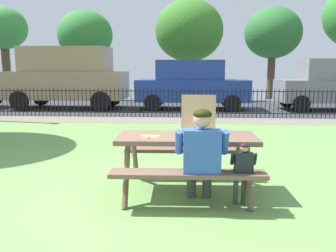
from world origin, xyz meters
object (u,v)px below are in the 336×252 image
(picnic_table_foreground, at_px, (187,149))
(far_tree_midright, at_px, (273,34))
(pizza_box_open, at_px, (198,126))
(parked_car_center, at_px, (192,84))
(adult_at_table, at_px, (201,154))
(far_tree_center, at_px, (189,31))
(far_tree_midleft, at_px, (85,36))
(pizza_slice_on_table, at_px, (150,136))
(parked_car_right, at_px, (330,84))
(child_at_table, at_px, (243,168))
(far_tree_left, at_px, (4,30))
(parked_car_left, at_px, (68,76))

(picnic_table_foreground, distance_m, far_tree_midright, 15.33)
(pizza_box_open, distance_m, parked_car_center, 9.37)
(adult_at_table, bearing_deg, far_tree_center, 90.76)
(pizza_box_open, bearing_deg, far_tree_center, 90.68)
(far_tree_midleft, xyz_separation_m, far_tree_midright, (9.95, 0.00, 0.05))
(pizza_slice_on_table, relative_size, far_tree_midright, 0.06)
(pizza_box_open, height_order, adult_at_table, pizza_box_open)
(parked_car_right, xyz_separation_m, far_tree_midright, (-1.12, 4.99, 2.39))
(adult_at_table, bearing_deg, child_at_table, -2.12)
(pizza_box_open, bearing_deg, picnic_table_foreground, -153.06)
(far_tree_midright, bearing_deg, parked_car_right, -77.30)
(adult_at_table, distance_m, far_tree_left, 18.40)
(child_at_table, bearing_deg, parked_car_left, 119.21)
(far_tree_midleft, bearing_deg, far_tree_center, -0.00)
(parked_car_center, relative_size, far_tree_center, 0.85)
(pizza_slice_on_table, relative_size, far_tree_left, 0.06)
(parked_car_center, distance_m, far_tree_left, 11.71)
(parked_car_center, bearing_deg, adult_at_table, -89.64)
(picnic_table_foreground, distance_m, far_tree_left, 17.91)
(pizza_slice_on_table, height_order, far_tree_center, far_tree_center)
(picnic_table_foreground, distance_m, adult_at_table, 0.53)
(pizza_box_open, relative_size, pizza_slice_on_table, 1.86)
(far_tree_center, height_order, far_tree_midright, far_tree_center)
(picnic_table_foreground, height_order, pizza_slice_on_table, pizza_slice_on_table)
(far_tree_midleft, bearing_deg, pizza_slice_on_table, -70.52)
(pizza_box_open, bearing_deg, far_tree_left, 125.61)
(parked_car_right, height_order, far_tree_left, far_tree_left)
(parked_car_left, height_order, parked_car_right, parked_car_left)
(picnic_table_foreground, distance_m, pizza_slice_on_table, 0.51)
(pizza_box_open, distance_m, pizza_slice_on_table, 0.65)
(picnic_table_foreground, xyz_separation_m, pizza_slice_on_table, (-0.47, -0.09, 0.18))
(child_at_table, relative_size, far_tree_midright, 0.17)
(picnic_table_foreground, height_order, child_at_table, child_at_table)
(far_tree_midright, bearing_deg, far_tree_midleft, -180.00)
(pizza_slice_on_table, distance_m, far_tree_midleft, 15.62)
(adult_at_table, distance_m, far_tree_midright, 15.74)
(pizza_box_open, bearing_deg, parked_car_right, 60.42)
(parked_car_right, relative_size, far_tree_midright, 0.83)
(pizza_slice_on_table, bearing_deg, parked_car_left, 114.99)
(child_at_table, xyz_separation_m, far_tree_center, (-0.68, 14.95, 3.06))
(parked_car_right, distance_m, far_tree_left, 16.60)
(parked_car_center, height_order, far_tree_midright, far_tree_midright)
(pizza_slice_on_table, bearing_deg, adult_at_table, -32.17)
(far_tree_midright, bearing_deg, picnic_table_foreground, -106.75)
(parked_car_right, bearing_deg, adult_at_table, -118.02)
(picnic_table_foreground, bearing_deg, pizza_slice_on_table, -169.37)
(pizza_box_open, relative_size, child_at_table, 0.64)
(parked_car_left, distance_m, parked_car_right, 10.39)
(adult_at_table, bearing_deg, far_tree_left, 124.63)
(adult_at_table, bearing_deg, picnic_table_foreground, 109.39)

